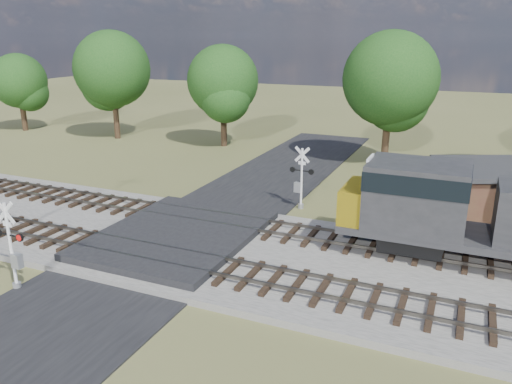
% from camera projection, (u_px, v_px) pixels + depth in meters
% --- Properties ---
extents(ground, '(160.00, 160.00, 0.00)m').
position_uv_depth(ground, '(173.00, 246.00, 24.08)').
color(ground, '#50532C').
rests_on(ground, ground).
extents(ballast_bed, '(140.00, 10.00, 0.30)m').
position_uv_depth(ballast_bed, '(385.00, 277.00, 20.67)').
color(ballast_bed, gray).
rests_on(ballast_bed, ground).
extents(road, '(7.00, 60.00, 0.08)m').
position_uv_depth(road, '(173.00, 246.00, 24.07)').
color(road, black).
rests_on(road, ground).
extents(crossing_panel, '(7.00, 9.00, 0.62)m').
position_uv_depth(crossing_panel, '(178.00, 237.00, 24.42)').
color(crossing_panel, '#262628').
rests_on(crossing_panel, ground).
extents(track_near, '(140.00, 2.60, 0.33)m').
position_uv_depth(track_near, '(210.00, 267.00, 21.02)').
color(track_near, black).
rests_on(track_near, ballast_bed).
extents(track_far, '(140.00, 2.60, 0.33)m').
position_uv_depth(track_far, '(257.00, 227.00, 25.39)').
color(track_far, black).
rests_on(track_far, ballast_bed).
extents(crossing_signal_near, '(1.52, 0.33, 3.77)m').
position_uv_depth(crossing_signal_near, '(13.00, 253.00, 19.55)').
color(crossing_signal_near, silver).
rests_on(crossing_signal_near, ground).
extents(crossing_signal_far, '(1.50, 0.34, 3.71)m').
position_uv_depth(crossing_signal_far, '(300.00, 183.00, 28.94)').
color(crossing_signal_far, silver).
rests_on(crossing_signal_far, ground).
extents(equipment_shed, '(6.54, 6.54, 3.40)m').
position_uv_depth(equipment_shed, '(490.00, 197.00, 25.83)').
color(equipment_shed, '#49281F').
rests_on(equipment_shed, ground).
extents(treeline, '(82.77, 9.78, 11.21)m').
position_uv_depth(treeline, '(412.00, 83.00, 36.69)').
color(treeline, black).
rests_on(treeline, ground).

